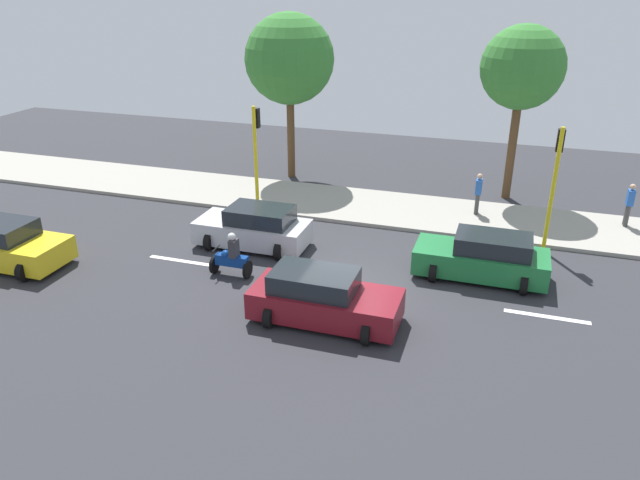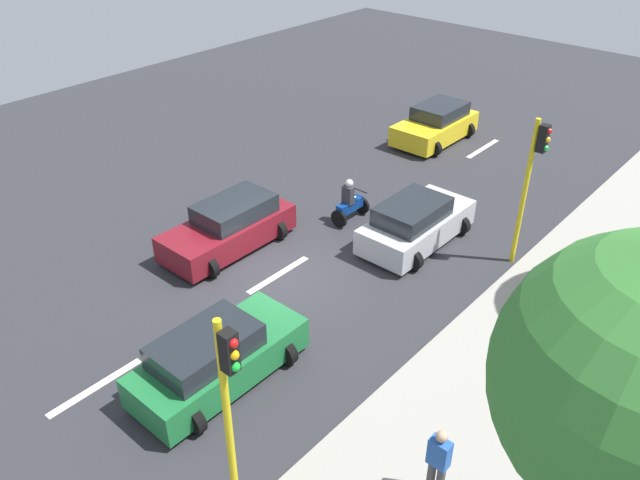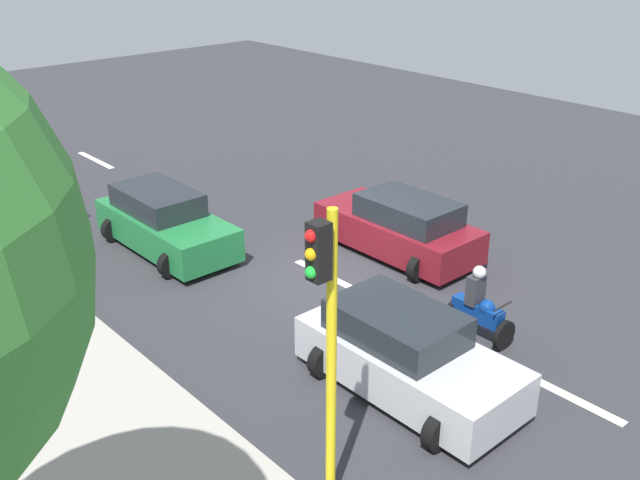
# 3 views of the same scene
# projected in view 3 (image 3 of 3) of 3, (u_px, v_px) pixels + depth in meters

# --- Properties ---
(ground_plane) EXTENTS (40.00, 60.00, 0.10)m
(ground_plane) POSITION_uv_depth(u_px,v_px,m) (331.00, 280.00, 16.93)
(ground_plane) COLOR #2D2D33
(sidewalk) EXTENTS (4.00, 60.00, 0.15)m
(sidewalk) POSITION_uv_depth(u_px,v_px,m) (35.00, 396.00, 12.61)
(sidewalk) COLOR #9E998E
(sidewalk) RESTS_ON ground
(lane_stripe_far_north) EXTENTS (0.20, 2.40, 0.01)m
(lane_stripe_far_north) POSITION_uv_depth(u_px,v_px,m) (96.00, 160.00, 25.07)
(lane_stripe_far_north) COLOR white
(lane_stripe_far_north) RESTS_ON ground
(lane_stripe_north) EXTENTS (0.20, 2.40, 0.01)m
(lane_stripe_north) POSITION_uv_depth(u_px,v_px,m) (190.00, 207.00, 20.99)
(lane_stripe_north) COLOR white
(lane_stripe_north) RESTS_ON ground
(lane_stripe_mid) EXTENTS (0.20, 2.40, 0.01)m
(lane_stripe_mid) POSITION_uv_depth(u_px,v_px,m) (331.00, 278.00, 16.91)
(lane_stripe_mid) COLOR white
(lane_stripe_mid) RESTS_ON ground
(lane_stripe_south) EXTENTS (0.20, 2.40, 0.01)m
(lane_stripe_south) POSITION_uv_depth(u_px,v_px,m) (561.00, 392.00, 12.82)
(lane_stripe_south) COLOR white
(lane_stripe_south) RESTS_ON ground
(car_silver) EXTENTS (2.21, 4.06, 1.52)m
(car_silver) POSITION_uv_depth(u_px,v_px,m) (406.00, 355.00, 12.66)
(car_silver) COLOR #B7B7BC
(car_silver) RESTS_ON ground
(car_green) EXTENTS (2.13, 4.22, 1.52)m
(car_green) POSITION_uv_depth(u_px,v_px,m) (165.00, 222.00, 18.13)
(car_green) COLOR #1E7238
(car_green) RESTS_ON ground
(car_maroon) EXTENTS (2.19, 4.23, 1.52)m
(car_maroon) POSITION_uv_depth(u_px,v_px,m) (400.00, 227.00, 17.86)
(car_maroon) COLOR maroon
(car_maroon) RESTS_ON ground
(motorcycle) EXTENTS (0.60, 1.30, 1.53)m
(motorcycle) POSITION_uv_depth(u_px,v_px,m) (479.00, 308.00, 14.31)
(motorcycle) COLOR black
(motorcycle) RESTS_ON ground
(traffic_light_corner) EXTENTS (0.49, 0.24, 4.50)m
(traffic_light_corner) POSITION_uv_depth(u_px,v_px,m) (326.00, 325.00, 9.26)
(traffic_light_corner) COLOR yellow
(traffic_light_corner) RESTS_ON ground
(traffic_light_midblock) EXTENTS (0.49, 0.24, 4.50)m
(traffic_light_midblock) POSITION_uv_depth(u_px,v_px,m) (4.00, 142.00, 16.81)
(traffic_light_midblock) COLOR yellow
(traffic_light_midblock) RESTS_ON ground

